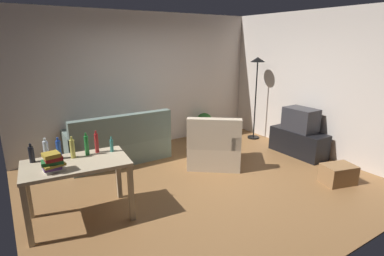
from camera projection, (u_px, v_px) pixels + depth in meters
The scene contains 19 objects.
ground_plane at pixel (204, 182), 4.78m from camera, with size 5.20×4.40×0.02m, color olive.
wall_rear at pixel (143, 81), 6.18m from camera, with size 5.20×0.10×2.70m, color silver.
wall_right at pixel (317, 84), 5.76m from camera, with size 0.10×4.40×2.70m, color beige.
couch at pixel (119, 145), 5.56m from camera, with size 1.80×0.84×0.92m.
tv_stand at pixel (298, 142), 5.89m from camera, with size 0.44×1.10×0.48m.
tv at pixel (301, 120), 5.77m from camera, with size 0.41×0.60×0.44m.
torchiere_lamp at pixel (257, 76), 6.56m from camera, with size 0.32×0.32×1.81m.
desk at pixel (77, 170), 3.62m from camera, with size 1.26×0.81×0.76m.
potted_plant at pixel (204, 123), 6.92m from camera, with size 0.36×0.36×0.57m.
armchair at pixel (214, 147), 5.38m from camera, with size 1.23×1.22×0.92m.
storage_box at pixel (338, 174), 4.70m from camera, with size 0.48×0.34×0.30m, color olive.
bottle_dark at pixel (32, 154), 3.56m from camera, with size 0.06×0.06×0.23m.
bottle_clear at pixel (46, 150), 3.62m from camera, with size 0.06×0.06×0.27m.
bottle_blue at pixel (59, 149), 3.66m from camera, with size 0.06×0.06×0.27m.
bottle_squat at pixel (72, 149), 3.68m from camera, with size 0.06×0.06×0.27m.
bottle_green at pixel (87, 145), 3.78m from camera, with size 0.05×0.05×0.29m.
bottle_red at pixel (97, 143), 3.86m from camera, with size 0.05×0.05×0.29m.
bottle_tall at pixel (112, 145), 3.90m from camera, with size 0.04×0.04×0.20m.
book_stack at pixel (53, 163), 3.30m from camera, with size 0.25×0.20×0.22m.
Camera 1 is at (-2.51, -3.57, 2.14)m, focal length 28.36 mm.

